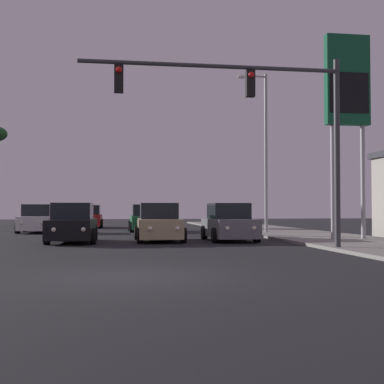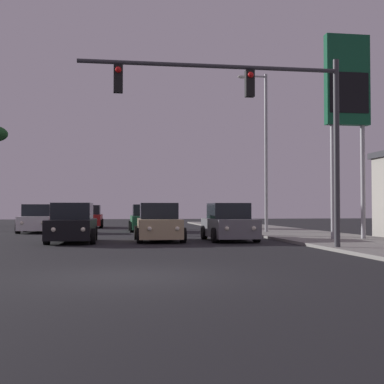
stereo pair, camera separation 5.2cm
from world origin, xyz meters
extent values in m
plane|color=black|center=(0.00, 0.00, 0.00)|extent=(120.00, 120.00, 0.00)
cube|color=gray|center=(9.50, 10.00, 0.06)|extent=(5.00, 60.00, 0.12)
cube|color=tan|center=(1.71, 11.96, 0.58)|extent=(1.93, 4.26, 0.80)
cube|color=black|center=(1.71, 12.11, 1.33)|extent=(1.66, 2.05, 0.70)
cylinder|color=black|center=(0.81, 10.66, 0.32)|extent=(0.24, 0.64, 0.64)
cylinder|color=black|center=(2.61, 10.66, 0.32)|extent=(0.24, 0.64, 0.64)
cylinder|color=black|center=(0.81, 13.26, 0.32)|extent=(0.24, 0.64, 0.64)
cylinder|color=black|center=(2.61, 13.26, 0.32)|extent=(0.24, 0.64, 0.64)
sphere|color=#F2EACC|center=(1.15, 9.84, 0.63)|extent=(0.18, 0.18, 0.18)
sphere|color=#F2EACC|center=(2.27, 9.84, 0.63)|extent=(0.18, 0.18, 0.18)
cube|color=maroon|center=(-1.97, 29.13, 0.58)|extent=(1.90, 4.24, 0.80)
cube|color=black|center=(-1.97, 29.28, 1.33)|extent=(1.65, 2.04, 0.70)
cylinder|color=black|center=(-2.87, 27.83, 0.32)|extent=(0.24, 0.64, 0.64)
cylinder|color=black|center=(-1.07, 27.83, 0.32)|extent=(0.24, 0.64, 0.64)
cylinder|color=black|center=(-2.87, 30.43, 0.32)|extent=(0.24, 0.64, 0.64)
cylinder|color=black|center=(-1.07, 30.43, 0.32)|extent=(0.24, 0.64, 0.64)
sphere|color=#F2EACC|center=(-2.53, 27.01, 0.63)|extent=(0.18, 0.18, 0.18)
sphere|color=#F2EACC|center=(-1.42, 27.01, 0.63)|extent=(0.18, 0.18, 0.18)
cube|color=silver|center=(-4.72, 21.36, 0.58)|extent=(1.80, 4.20, 0.80)
cube|color=black|center=(-4.72, 21.51, 1.33)|extent=(1.60, 2.00, 0.70)
cylinder|color=black|center=(-5.62, 20.06, 0.32)|extent=(0.24, 0.64, 0.64)
cylinder|color=black|center=(-3.82, 20.06, 0.32)|extent=(0.24, 0.64, 0.64)
cylinder|color=black|center=(-5.62, 22.66, 0.32)|extent=(0.24, 0.64, 0.64)
cylinder|color=black|center=(-3.82, 22.66, 0.32)|extent=(0.24, 0.64, 0.64)
sphere|color=#F2EACC|center=(-5.27, 19.24, 0.63)|extent=(0.18, 0.18, 0.18)
sphere|color=#F2EACC|center=(-4.16, 19.24, 0.63)|extent=(0.18, 0.18, 0.18)
cube|color=black|center=(-2.00, 11.66, 0.58)|extent=(1.96, 4.27, 0.80)
cube|color=black|center=(-2.00, 11.81, 1.33)|extent=(1.68, 2.06, 0.70)
cylinder|color=black|center=(-2.90, 10.36, 0.32)|extent=(0.24, 0.64, 0.64)
cylinder|color=black|center=(-1.10, 10.36, 0.32)|extent=(0.24, 0.64, 0.64)
cylinder|color=black|center=(-2.90, 12.96, 0.32)|extent=(0.24, 0.64, 0.64)
cylinder|color=black|center=(-1.10, 12.96, 0.32)|extent=(0.24, 0.64, 0.64)
sphere|color=#F2EACC|center=(-2.56, 9.54, 0.63)|extent=(0.18, 0.18, 0.18)
sphere|color=#F2EACC|center=(-1.44, 9.54, 0.63)|extent=(0.18, 0.18, 0.18)
cube|color=slate|center=(4.83, 11.77, 0.58)|extent=(1.82, 4.21, 0.80)
cube|color=black|center=(4.83, 11.92, 1.33)|extent=(1.61, 2.01, 0.70)
cylinder|color=black|center=(3.93, 10.47, 0.32)|extent=(0.24, 0.64, 0.64)
cylinder|color=black|center=(5.73, 10.47, 0.32)|extent=(0.24, 0.64, 0.64)
cylinder|color=black|center=(3.93, 13.08, 0.32)|extent=(0.24, 0.64, 0.64)
cylinder|color=black|center=(5.73, 13.08, 0.32)|extent=(0.24, 0.64, 0.64)
sphere|color=#F2EACC|center=(4.27, 9.65, 0.63)|extent=(0.18, 0.18, 0.18)
sphere|color=#F2EACC|center=(5.39, 9.65, 0.63)|extent=(0.18, 0.18, 0.18)
cube|color=#195933|center=(1.76, 21.77, 0.58)|extent=(1.83, 4.21, 0.80)
cube|color=black|center=(1.76, 21.92, 1.33)|extent=(1.62, 2.01, 0.70)
cylinder|color=black|center=(0.86, 20.47, 0.32)|extent=(0.24, 0.64, 0.64)
cylinder|color=black|center=(2.66, 20.47, 0.32)|extent=(0.24, 0.64, 0.64)
cylinder|color=black|center=(0.86, 23.07, 0.32)|extent=(0.24, 0.64, 0.64)
cylinder|color=black|center=(2.66, 23.07, 0.32)|extent=(0.24, 0.64, 0.64)
sphere|color=#F2EACC|center=(1.21, 19.65, 0.63)|extent=(0.18, 0.18, 0.18)
sphere|color=#F2EACC|center=(2.32, 19.65, 0.63)|extent=(0.18, 0.18, 0.18)
cylinder|color=#38383D|center=(7.34, 5.94, 3.37)|extent=(0.20, 0.20, 6.50)
cylinder|color=#38383D|center=(2.93, 5.94, 6.22)|extent=(8.83, 0.14, 0.14)
cube|color=black|center=(4.25, 5.94, 5.67)|extent=(0.30, 0.24, 0.90)
sphere|color=red|center=(4.25, 5.80, 5.94)|extent=(0.20, 0.20, 0.20)
cube|color=black|center=(-0.16, 5.94, 5.67)|extent=(0.30, 0.24, 0.90)
sphere|color=red|center=(-0.16, 5.80, 5.94)|extent=(0.20, 0.20, 0.20)
cylinder|color=#99999E|center=(8.35, 17.83, 4.62)|extent=(0.18, 0.18, 9.00)
cylinder|color=#99999E|center=(7.65, 17.83, 8.97)|extent=(1.40, 0.10, 0.10)
ellipsoid|color=silver|center=(6.95, 17.83, 8.92)|extent=(0.50, 0.24, 0.20)
cylinder|color=#99999E|center=(9.22, 10.62, 2.62)|extent=(0.20, 0.20, 5.00)
cylinder|color=#99999E|center=(10.62, 10.62, 2.62)|extent=(0.20, 0.20, 5.00)
cube|color=#0F4C2D|center=(9.92, 10.62, 7.12)|extent=(2.00, 0.40, 4.00)
cube|color=black|center=(9.92, 10.41, 6.52)|extent=(1.80, 0.03, 1.80)
camera|label=1|loc=(-0.43, -11.51, 1.46)|focal=50.00mm
camera|label=2|loc=(-0.38, -11.51, 1.46)|focal=50.00mm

